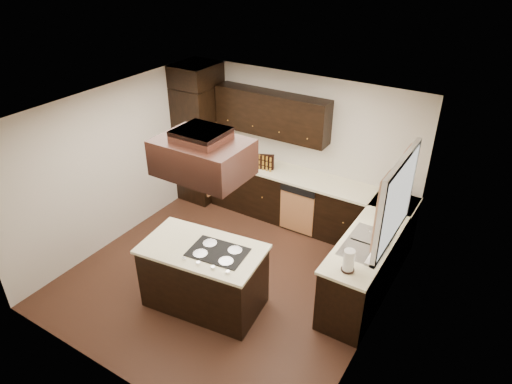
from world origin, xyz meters
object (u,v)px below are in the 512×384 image
Objects in this scene: range_hood at (203,157)px; island at (204,277)px; spice_rack at (265,162)px; oven_column at (200,144)px.

island is at bearing -118.05° from range_hood.
spice_rack reaches higher than island.
island is at bearing -101.51° from spice_rack.
island is 1.72m from range_hood.
range_hood reaches higher than island.
range_hood is at bearing 54.81° from island.
range_hood is (1.88, -2.25, 1.10)m from oven_column.
island is 1.43× the size of range_hood.
oven_column is 6.90× the size of spice_rack.
island is 4.90× the size of spice_rack.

